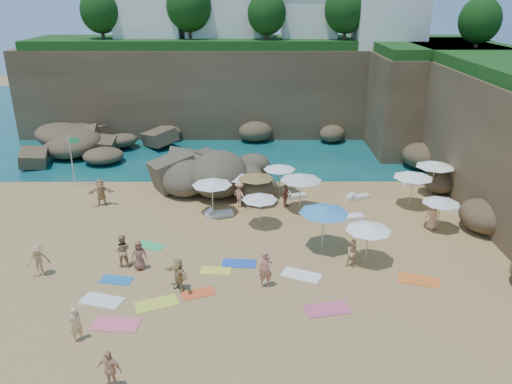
{
  "coord_description": "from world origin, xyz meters",
  "views": [
    {
      "loc": [
        1.94,
        -23.83,
        12.76
      ],
      "look_at": [
        2.0,
        3.0,
        2.0
      ],
      "focal_mm": 35.0,
      "sensor_mm": 36.0,
      "label": 1
    }
  ],
  "objects_px": {
    "person_stand_4": "(433,215)",
    "flag_pole": "(73,155)",
    "parasol_0": "(212,182)",
    "parasol_1": "(280,167)",
    "person_stand_3": "(286,195)",
    "person_stand_5": "(101,193)",
    "rock_outcrop": "(210,188)",
    "lounger_0": "(219,214)",
    "person_stand_1": "(122,251)",
    "person_stand_2": "(240,194)",
    "parasol_2": "(301,177)",
    "person_stand_6": "(75,324)"
  },
  "relations": [
    {
      "from": "parasol_2",
      "to": "person_stand_3",
      "type": "xyz_separation_m",
      "value": [
        -0.87,
        0.61,
        -1.45
      ]
    },
    {
      "from": "person_stand_4",
      "to": "parasol_2",
      "type": "bearing_deg",
      "value": -135.49
    },
    {
      "from": "person_stand_3",
      "to": "flag_pole",
      "type": "bearing_deg",
      "value": 107.78
    },
    {
      "from": "parasol_0",
      "to": "lounger_0",
      "type": "distance_m",
      "value": 2.05
    },
    {
      "from": "parasol_1",
      "to": "person_stand_1",
      "type": "height_order",
      "value": "parasol_1"
    },
    {
      "from": "lounger_0",
      "to": "person_stand_1",
      "type": "height_order",
      "value": "person_stand_1"
    },
    {
      "from": "flag_pole",
      "to": "lounger_0",
      "type": "bearing_deg",
      "value": -26.1
    },
    {
      "from": "person_stand_4",
      "to": "person_stand_6",
      "type": "xyz_separation_m",
      "value": [
        -17.22,
        -9.95,
        -0.08
      ]
    },
    {
      "from": "parasol_0",
      "to": "person_stand_6",
      "type": "distance_m",
      "value": 12.89
    },
    {
      "from": "person_stand_4",
      "to": "person_stand_5",
      "type": "distance_m",
      "value": 20.36
    },
    {
      "from": "parasol_0",
      "to": "person_stand_1",
      "type": "bearing_deg",
      "value": -122.4
    },
    {
      "from": "person_stand_1",
      "to": "person_stand_3",
      "type": "distance_m",
      "value": 11.33
    },
    {
      "from": "parasol_0",
      "to": "person_stand_6",
      "type": "xyz_separation_m",
      "value": [
        -4.41,
        -12.04,
        -1.36
      ]
    },
    {
      "from": "parasol_2",
      "to": "person_stand_1",
      "type": "relative_size",
      "value": 1.49
    },
    {
      "from": "rock_outcrop",
      "to": "lounger_0",
      "type": "distance_m",
      "value": 4.79
    },
    {
      "from": "parasol_1",
      "to": "person_stand_6",
      "type": "relative_size",
      "value": 1.41
    },
    {
      "from": "person_stand_2",
      "to": "person_stand_4",
      "type": "distance_m",
      "value": 11.63
    },
    {
      "from": "rock_outcrop",
      "to": "person_stand_4",
      "type": "distance_m",
      "value": 14.87
    },
    {
      "from": "flag_pole",
      "to": "person_stand_4",
      "type": "bearing_deg",
      "value": -16.76
    },
    {
      "from": "flag_pole",
      "to": "parasol_1",
      "type": "height_order",
      "value": "flag_pole"
    },
    {
      "from": "person_stand_2",
      "to": "person_stand_3",
      "type": "relative_size",
      "value": 1.12
    },
    {
      "from": "flag_pole",
      "to": "parasol_2",
      "type": "height_order",
      "value": "flag_pole"
    },
    {
      "from": "parasol_1",
      "to": "person_stand_5",
      "type": "relative_size",
      "value": 1.23
    },
    {
      "from": "parasol_2",
      "to": "person_stand_4",
      "type": "height_order",
      "value": "parasol_2"
    },
    {
      "from": "rock_outcrop",
      "to": "person_stand_1",
      "type": "distance_m",
      "value": 11.26
    },
    {
      "from": "rock_outcrop",
      "to": "person_stand_6",
      "type": "relative_size",
      "value": 4.64
    },
    {
      "from": "person_stand_3",
      "to": "person_stand_5",
      "type": "xyz_separation_m",
      "value": [
        -11.79,
        0.22,
        0.1
      ]
    },
    {
      "from": "flag_pole",
      "to": "parasol_0",
      "type": "height_order",
      "value": "flag_pole"
    },
    {
      "from": "person_stand_1",
      "to": "person_stand_2",
      "type": "relative_size",
      "value": 0.98
    },
    {
      "from": "parasol_1",
      "to": "person_stand_4",
      "type": "distance_m",
      "value": 10.27
    },
    {
      "from": "lounger_0",
      "to": "person_stand_5",
      "type": "height_order",
      "value": "person_stand_5"
    },
    {
      "from": "rock_outcrop",
      "to": "lounger_0",
      "type": "bearing_deg",
      "value": -78.88
    },
    {
      "from": "person_stand_2",
      "to": "person_stand_5",
      "type": "relative_size",
      "value": 0.99
    },
    {
      "from": "rock_outcrop",
      "to": "parasol_1",
      "type": "xyz_separation_m",
      "value": [
        4.79,
        -0.91,
        1.88
      ]
    },
    {
      "from": "flag_pole",
      "to": "person_stand_5",
      "type": "bearing_deg",
      "value": -50.9
    },
    {
      "from": "lounger_0",
      "to": "person_stand_1",
      "type": "distance_m",
      "value": 7.45
    },
    {
      "from": "rock_outcrop",
      "to": "person_stand_3",
      "type": "bearing_deg",
      "value": -32.43
    },
    {
      "from": "lounger_0",
      "to": "person_stand_6",
      "type": "relative_size",
      "value": 1.13
    },
    {
      "from": "person_stand_1",
      "to": "person_stand_2",
      "type": "distance_m",
      "value": 9.32
    },
    {
      "from": "parasol_0",
      "to": "parasol_1",
      "type": "bearing_deg",
      "value": 39.39
    },
    {
      "from": "lounger_0",
      "to": "parasol_0",
      "type": "bearing_deg",
      "value": 125.71
    },
    {
      "from": "person_stand_6",
      "to": "parasol_2",
      "type": "bearing_deg",
      "value": -178.22
    },
    {
      "from": "rock_outcrop",
      "to": "person_stand_1",
      "type": "bearing_deg",
      "value": -107.89
    },
    {
      "from": "person_stand_5",
      "to": "person_stand_6",
      "type": "xyz_separation_m",
      "value": [
        2.84,
        -13.42,
        -0.12
      ]
    },
    {
      "from": "rock_outcrop",
      "to": "person_stand_3",
      "type": "height_order",
      "value": "person_stand_3"
    },
    {
      "from": "person_stand_4",
      "to": "flag_pole",
      "type": "bearing_deg",
      "value": -132.57
    },
    {
      "from": "rock_outcrop",
      "to": "lounger_0",
      "type": "height_order",
      "value": "rock_outcrop"
    },
    {
      "from": "lounger_0",
      "to": "person_stand_4",
      "type": "bearing_deg",
      "value": -24.17
    },
    {
      "from": "parasol_2",
      "to": "person_stand_2",
      "type": "distance_m",
      "value": 4.05
    },
    {
      "from": "parasol_0",
      "to": "person_stand_2",
      "type": "distance_m",
      "value": 2.35
    }
  ]
}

